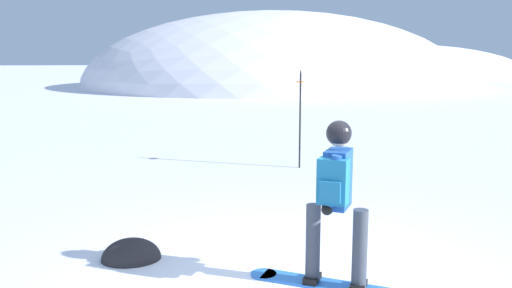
# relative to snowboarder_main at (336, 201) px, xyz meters

# --- Properties ---
(ground_plane) EXTENTS (300.00, 300.00, 0.00)m
(ground_plane) POSITION_rel_snowboarder_main_xyz_m (-0.46, 0.21, -0.92)
(ground_plane) COLOR white
(ridge_peak_main) EXTENTS (29.83, 26.85, 11.69)m
(ridge_peak_main) POSITION_rel_snowboarder_main_xyz_m (7.20, 36.67, -0.92)
(ridge_peak_main) COLOR white
(ridge_peak_main) RESTS_ON ground
(ridge_peak_far) EXTENTS (28.72, 25.84, 7.52)m
(ridge_peak_far) POSITION_rel_snowboarder_main_xyz_m (26.00, 53.46, -0.92)
(ridge_peak_far) COLOR white
(ridge_peak_far) RESTS_ON ground
(snowboarder_main) EXTENTS (1.60, 1.10, 1.71)m
(snowboarder_main) POSITION_rel_snowboarder_main_xyz_m (0.00, 0.00, 0.00)
(snowboarder_main) COLOR blue
(snowboarder_main) RESTS_ON ground
(piste_marker_near) EXTENTS (0.20, 0.20, 2.07)m
(piste_marker_near) POSITION_rel_snowboarder_main_xyz_m (1.16, 5.77, 0.26)
(piste_marker_near) COLOR black
(piste_marker_near) RESTS_ON ground
(rock_dark) EXTENTS (0.69, 0.58, 0.48)m
(rock_dark) POSITION_rel_snowboarder_main_xyz_m (-2.07, 1.17, -0.92)
(rock_dark) COLOR #282628
(rock_dark) RESTS_ON ground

